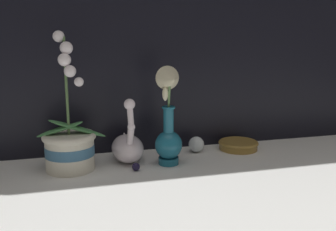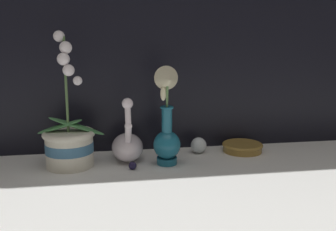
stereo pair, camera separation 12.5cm
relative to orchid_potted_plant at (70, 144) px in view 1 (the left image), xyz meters
The scene contains 7 objects.
ground_plane 0.32m from the orchid_potted_plant, 17.45° to the right, with size 2.80×2.80×0.00m, color silver.
orchid_potted_plant is the anchor object (origin of this frame).
swan_figurine 0.18m from the orchid_potted_plant, 10.35° to the left, with size 0.10×0.18×0.21m.
blue_vase 0.30m from the orchid_potted_plant, ahead, with size 0.08×0.10×0.31m.
glass_sphere 0.43m from the orchid_potted_plant, ahead, with size 0.05×0.05×0.05m.
amber_dish 0.58m from the orchid_potted_plant, ahead, with size 0.14×0.14×0.03m.
glass_bauble 0.21m from the orchid_potted_plant, 18.60° to the right, with size 0.02×0.02×0.02m.
Camera 1 is at (-0.30, -1.06, 0.41)m, focal length 42.00 mm.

